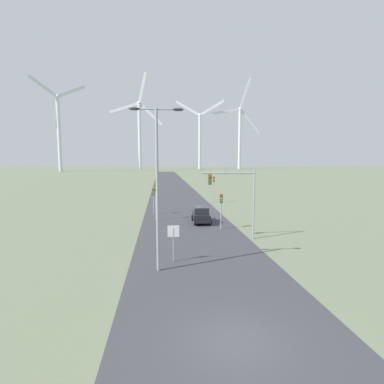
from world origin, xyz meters
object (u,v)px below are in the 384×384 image
(car_approaching, at_px, (201,215))
(wind_turbine_right, at_px, (240,131))
(traffic_light_post_near_left, at_px, (156,193))
(wind_turbine_far_left, at_px, (59,126))
(traffic_light_post_near_right, at_px, (221,203))
(stop_sign_near, at_px, (173,236))
(wind_turbine_left, at_px, (140,129))
(streetlamp, at_px, (157,171))
(traffic_light_post_mid_right, at_px, (214,184))
(wind_turbine_center, at_px, (200,135))
(traffic_light_mast_overhead, at_px, (236,190))
(traffic_light_post_mid_left, at_px, (154,195))

(car_approaching, xyz_separation_m, wind_turbine_right, (56.66, 197.56, 28.25))
(traffic_light_post_near_left, relative_size, wind_turbine_far_left, 0.08)
(traffic_light_post_near_right, bearing_deg, car_approaching, 115.33)
(wind_turbine_far_left, bearing_deg, stop_sign_near, -69.99)
(traffic_light_post_near_right, relative_size, wind_turbine_left, 0.06)
(streetlamp, relative_size, car_approaching, 2.44)
(traffic_light_post_mid_right, xyz_separation_m, car_approaching, (-4.14, -15.48, -2.26))
(traffic_light_post_near_left, xyz_separation_m, wind_turbine_center, (30.36, 194.35, 22.51))
(wind_turbine_right, bearing_deg, traffic_light_mast_overhead, -104.91)
(car_approaching, bearing_deg, wind_turbine_left, 96.09)
(wind_turbine_center, height_order, wind_turbine_right, wind_turbine_right)
(stop_sign_near, xyz_separation_m, traffic_light_post_mid_left, (-1.80, 18.18, 0.72))
(traffic_light_post_mid_left, bearing_deg, car_approaching, -45.48)
(traffic_light_post_mid_right, distance_m, traffic_light_mast_overhead, 22.89)
(wind_turbine_far_left, bearing_deg, streetlamp, -70.48)
(stop_sign_near, relative_size, car_approaching, 0.61)
(wind_turbine_right, bearing_deg, wind_turbine_left, -161.65)
(car_approaching, distance_m, wind_turbine_center, 199.49)
(traffic_light_post_near_right, xyz_separation_m, wind_turbine_right, (55.07, 200.92, 26.50))
(traffic_light_mast_overhead, height_order, wind_turbine_left, wind_turbine_left)
(wind_turbine_far_left, relative_size, wind_turbine_left, 0.85)
(traffic_light_post_near_left, relative_size, wind_turbine_right, 0.06)
(traffic_light_post_near_left, bearing_deg, traffic_light_mast_overhead, -52.14)
(streetlamp, xyz_separation_m, traffic_light_post_near_left, (-0.39, 16.23, -3.21))
(traffic_light_post_near_right, distance_m, wind_turbine_far_left, 172.66)
(traffic_light_post_near_right, distance_m, traffic_light_post_mid_left, 11.34)
(traffic_light_post_mid_left, distance_m, wind_turbine_right, 203.57)
(traffic_light_post_near_left, xyz_separation_m, wind_turbine_right, (61.74, 195.58, 25.97))
(car_approaching, height_order, wind_turbine_center, wind_turbine_center)
(traffic_light_post_near_left, bearing_deg, wind_turbine_left, 94.46)
(streetlamp, xyz_separation_m, wind_turbine_right, (61.35, 211.80, 22.76))
(stop_sign_near, relative_size, wind_turbine_far_left, 0.05)
(traffic_light_post_mid_right, height_order, wind_turbine_left, wind_turbine_left)
(traffic_light_post_near_right, distance_m, wind_turbine_right, 210.01)
(traffic_light_post_near_right, relative_size, wind_turbine_center, 0.07)
(car_approaching, xyz_separation_m, wind_turbine_far_left, (-64.43, 154.31, 26.05))
(traffic_light_post_near_left, relative_size, wind_turbine_center, 0.08)
(traffic_light_post_mid_left, relative_size, traffic_light_mast_overhead, 0.56)
(stop_sign_near, height_order, wind_turbine_right, wind_turbine_right)
(car_approaching, bearing_deg, stop_sign_near, -106.05)
(car_approaching, relative_size, wind_turbine_center, 0.08)
(traffic_light_post_mid_right, xyz_separation_m, wind_turbine_center, (21.14, 180.85, 22.53))
(stop_sign_near, relative_size, wind_turbine_right, 0.04)
(stop_sign_near, distance_m, traffic_light_post_near_left, 14.77)
(traffic_light_post_mid_left, relative_size, wind_turbine_left, 0.05)
(wind_turbine_right, bearing_deg, wind_turbine_center, -177.76)
(streetlamp, height_order, wind_turbine_far_left, wind_turbine_far_left)
(traffic_light_post_mid_right, distance_m, car_approaching, 16.18)
(stop_sign_near, bearing_deg, traffic_light_mast_overhead, 42.86)
(traffic_light_post_mid_right, relative_size, car_approaching, 1.04)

